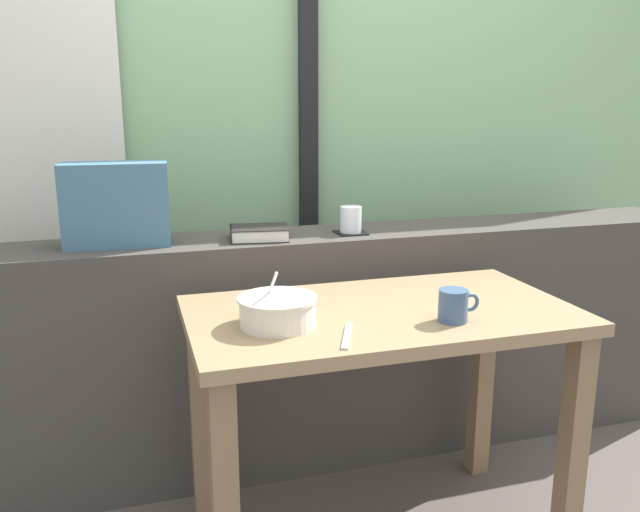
{
  "coord_description": "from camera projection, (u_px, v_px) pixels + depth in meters",
  "views": [
    {
      "loc": [
        -0.69,
        -1.54,
        1.28
      ],
      "look_at": [
        -0.08,
        0.48,
        0.77
      ],
      "focal_mm": 36.28,
      "sensor_mm": 36.0,
      "label": 1
    }
  ],
  "objects": [
    {
      "name": "coaster_square",
      "position": [
        351.0,
        233.0,
        2.22
      ],
      "size": [
        0.1,
        0.1,
        0.0
      ],
      "primitive_type": "cube",
      "color": "black",
      "rests_on": "dark_console_ledge"
    },
    {
      "name": "breakfast_table",
      "position": [
        380.0,
        354.0,
        1.8
      ],
      "size": [
        1.05,
        0.58,
        0.72
      ],
      "color": "#826849",
      "rests_on": "ground"
    },
    {
      "name": "fork_utensil",
      "position": [
        347.0,
        336.0,
        1.56
      ],
      "size": [
        0.08,
        0.16,
        0.01
      ],
      "primitive_type": "cube",
      "rotation": [
        0.0,
        0.0,
        -0.4
      ],
      "color": "silver",
      "rests_on": "breakfast_table"
    },
    {
      "name": "closed_book",
      "position": [
        258.0,
        233.0,
        2.12
      ],
      "size": [
        0.21,
        0.17,
        0.04
      ],
      "color": "black",
      "rests_on": "dark_console_ledge"
    },
    {
      "name": "ceramic_mug",
      "position": [
        454.0,
        305.0,
        1.66
      ],
      "size": [
        0.11,
        0.08,
        0.08
      ],
      "color": "#3D567A",
      "rests_on": "breakfast_table"
    },
    {
      "name": "window_divider_post",
      "position": [
        308.0,
        95.0,
        2.61
      ],
      "size": [
        0.07,
        0.05,
        2.6
      ],
      "primitive_type": "cube",
      "color": "black",
      "rests_on": "ground"
    },
    {
      "name": "soup_bowl",
      "position": [
        277.0,
        311.0,
        1.63
      ],
      "size": [
        0.2,
        0.2,
        0.15
      ],
      "color": "silver",
      "rests_on": "breakfast_table"
    },
    {
      "name": "throw_pillow",
      "position": [
        116.0,
        204.0,
        2.01
      ],
      "size": [
        0.33,
        0.16,
        0.26
      ],
      "primitive_type": "cube",
      "rotation": [
        0.0,
        0.0,
        -0.06
      ],
      "color": "#426B84",
      "rests_on": "dark_console_ledge"
    },
    {
      "name": "dark_console_ledge",
      "position": [
        336.0,
        345.0,
        2.34
      ],
      "size": [
        2.8,
        0.31,
        0.83
      ],
      "primitive_type": "cube",
      "color": "#423D38",
      "rests_on": "ground"
    },
    {
      "name": "curtain_left_panel",
      "position": [
        41.0,
        108.0,
        2.31
      ],
      "size": [
        0.56,
        0.06,
        2.5
      ],
      "primitive_type": "cube",
      "color": "silver",
      "rests_on": "ground"
    },
    {
      "name": "outdoor_backdrop",
      "position": [
        293.0,
        70.0,
        2.64
      ],
      "size": [
        4.8,
        0.08,
        2.8
      ],
      "primitive_type": "cube",
      "color": "#8EBC89",
      "rests_on": "ground"
    },
    {
      "name": "juice_glass",
      "position": [
        351.0,
        220.0,
        2.21
      ],
      "size": [
        0.07,
        0.07,
        0.09
      ],
      "color": "white",
      "rests_on": "coaster_square"
    }
  ]
}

